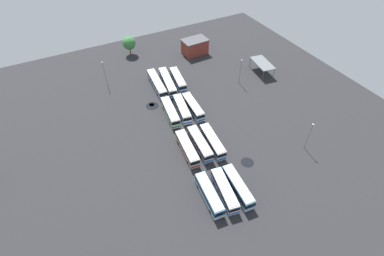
# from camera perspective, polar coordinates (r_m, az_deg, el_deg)

# --- Properties ---
(ground_plane) EXTENTS (125.99, 125.99, 0.00)m
(ground_plane) POSITION_cam_1_polar(r_m,az_deg,el_deg) (84.58, -0.33, -0.44)
(ground_plane) COLOR #28282B
(bus_row0_slot0) EXTENTS (14.96, 4.05, 3.40)m
(bus_row0_slot0) POSITION_cam_1_polar(r_m,az_deg,el_deg) (100.29, -6.93, 8.66)
(bus_row0_slot0) COLOR silver
(bus_row0_slot0) RESTS_ON ground_plane
(bus_row0_slot1) EXTENTS (15.00, 5.02, 3.40)m
(bus_row0_slot1) POSITION_cam_1_polar(r_m,az_deg,el_deg) (100.68, -4.84, 9.00)
(bus_row0_slot1) COLOR silver
(bus_row0_slot1) RESTS_ON ground_plane
(bus_row0_slot2) EXTENTS (12.30, 4.52, 3.40)m
(bus_row0_slot2) POSITION_cam_1_polar(r_m,az_deg,el_deg) (101.67, -2.79, 9.49)
(bus_row0_slot2) COLOR silver
(bus_row0_slot2) RESTS_ON ground_plane
(bus_row1_slot0) EXTENTS (12.18, 4.31, 3.40)m
(bus_row1_slot0) POSITION_cam_1_polar(r_m,az_deg,el_deg) (88.10, -4.29, 3.16)
(bus_row1_slot0) COLOR silver
(bus_row1_slot0) RESTS_ON ground_plane
(bus_row1_slot1) EXTENTS (11.88, 4.65, 3.40)m
(bus_row1_slot1) POSITION_cam_1_polar(r_m,az_deg,el_deg) (89.06, -1.98, 3.80)
(bus_row1_slot1) COLOR silver
(bus_row1_slot1) RESTS_ON ground_plane
(bus_row1_slot2) EXTENTS (11.86, 3.50, 3.40)m
(bus_row1_slot2) POSITION_cam_1_polar(r_m,az_deg,el_deg) (89.74, 0.19, 4.19)
(bus_row1_slot2) COLOR silver
(bus_row1_slot2) RESTS_ON ground_plane
(bus_row2_slot0) EXTENTS (12.00, 3.94, 3.40)m
(bus_row2_slot0) POSITION_cam_1_polar(r_m,az_deg,el_deg) (77.19, -0.96, -4.02)
(bus_row2_slot0) COLOR silver
(bus_row2_slot0) RESTS_ON ground_plane
(bus_row2_slot1) EXTENTS (12.03, 3.69, 3.40)m
(bus_row2_slot1) POSITION_cam_1_polar(r_m,az_deg,el_deg) (78.37, 1.55, -3.09)
(bus_row2_slot1) COLOR silver
(bus_row2_slot1) RESTS_ON ground_plane
(bus_row2_slot2) EXTENTS (12.14, 3.91, 3.40)m
(bus_row2_slot2) POSITION_cam_1_polar(r_m,az_deg,el_deg) (79.10, 4.03, -2.65)
(bus_row2_slot2) COLOR silver
(bus_row2_slot2) RESTS_ON ground_plane
(bus_row3_slot0) EXTENTS (11.62, 3.80, 3.40)m
(bus_row3_slot0) POSITION_cam_1_polar(r_m,az_deg,el_deg) (68.48, 3.40, -12.94)
(bus_row3_slot0) COLOR teal
(bus_row3_slot0) RESTS_ON ground_plane
(bus_row3_slot1) EXTENTS (11.71, 4.56, 3.40)m
(bus_row3_slot1) POSITION_cam_1_polar(r_m,az_deg,el_deg) (69.40, 6.41, -12.11)
(bus_row3_slot1) COLOR silver
(bus_row3_slot1) RESTS_ON ground_plane
(bus_row3_slot2) EXTENTS (12.01, 3.78, 3.40)m
(bus_row3_slot2) POSITION_cam_1_polar(r_m,az_deg,el_deg) (70.41, 8.97, -11.33)
(bus_row3_slot2) COLOR teal
(bus_row3_slot2) RESTS_ON ground_plane
(depot_building) EXTENTS (6.87, 10.02, 5.86)m
(depot_building) POSITION_cam_1_polar(r_m,az_deg,el_deg) (119.18, 0.56, 15.72)
(depot_building) COLOR maroon
(depot_building) RESTS_ON ground_plane
(maintenance_shelter) EXTENTS (10.74, 6.41, 3.97)m
(maintenance_shelter) POSITION_cam_1_polar(r_m,az_deg,el_deg) (109.73, 13.68, 12.27)
(maintenance_shelter) COLOR slate
(maintenance_shelter) RESTS_ON ground_plane
(lamp_post_far_corner) EXTENTS (0.56, 0.28, 9.07)m
(lamp_post_far_corner) POSITION_cam_1_polar(r_m,az_deg,el_deg) (101.72, 9.46, 11.06)
(lamp_post_far_corner) COLOR slate
(lamp_post_far_corner) RESTS_ON ground_plane
(lamp_post_by_building) EXTENTS (0.56, 0.28, 9.03)m
(lamp_post_by_building) POSITION_cam_1_polar(r_m,az_deg,el_deg) (103.58, -16.79, 10.34)
(lamp_post_by_building) COLOR slate
(lamp_post_by_building) RESTS_ON ground_plane
(lamp_post_near_entrance) EXTENTS (0.56, 0.28, 8.95)m
(lamp_post_near_entrance) POSITION_cam_1_polar(r_m,az_deg,el_deg) (82.10, 21.97, -1.37)
(lamp_post_near_entrance) COLOR slate
(lamp_post_near_entrance) RESTS_ON ground_plane
(tree_north_edge) EXTENTS (5.07, 5.07, 7.35)m
(tree_north_edge) POSITION_cam_1_polar(r_m,az_deg,el_deg) (120.11, -12.27, 15.97)
(tree_north_edge) COLOR brown
(tree_north_edge) RESTS_ON ground_plane
(puddle_near_shelter) EXTENTS (1.71, 1.71, 0.01)m
(puddle_near_shelter) POSITION_cam_1_polar(r_m,az_deg,el_deg) (94.26, -7.89, 4.56)
(puddle_near_shelter) COLOR black
(puddle_near_shelter) RESTS_ON ground_plane
(puddle_centre_drain) EXTENTS (3.46, 3.46, 0.01)m
(puddle_centre_drain) POSITION_cam_1_polar(r_m,az_deg,el_deg) (77.71, 10.82, -6.67)
(puddle_centre_drain) COLOR black
(puddle_centre_drain) RESTS_ON ground_plane
(puddle_between_rows) EXTENTS (1.79, 1.79, 0.01)m
(puddle_between_rows) POSITION_cam_1_polar(r_m,az_deg,el_deg) (96.92, -0.96, 6.28)
(puddle_between_rows) COLOR black
(puddle_between_rows) RESTS_ON ground_plane
(puddle_back_corner) EXTENTS (4.14, 4.14, 0.01)m
(puddle_back_corner) POSITION_cam_1_polar(r_m,az_deg,el_deg) (93.75, -7.80, 4.32)
(puddle_back_corner) COLOR black
(puddle_back_corner) RESTS_ON ground_plane
(puddle_front_lane) EXTENTS (3.32, 3.32, 0.01)m
(puddle_front_lane) POSITION_cam_1_polar(r_m,az_deg,el_deg) (94.44, -4.39, 4.98)
(puddle_front_lane) COLOR black
(puddle_front_lane) RESTS_ON ground_plane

